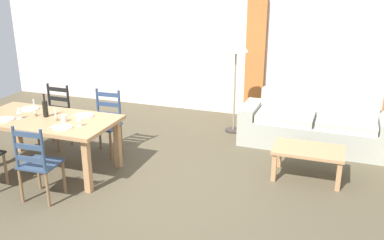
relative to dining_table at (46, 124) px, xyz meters
name	(u,v)px	position (x,y,z in m)	size (l,w,h in m)	color
ground_plane	(155,187)	(1.56, 0.02, -0.67)	(9.60, 9.60, 0.02)	brown
wall_far	(225,43)	(1.56, 3.32, 0.69)	(9.60, 0.16, 2.70)	silver
curtain_panel_left	(255,59)	(2.16, 3.18, 0.44)	(0.35, 0.08, 2.20)	#B76931
dining_table	(46,124)	(0.00, 0.00, 0.00)	(1.90, 0.96, 0.75)	tan
dining_chair_near_right	(38,163)	(0.42, -0.74, -0.19)	(0.44, 0.42, 0.96)	#2F435E
dining_chair_far_left	(55,116)	(-0.44, 0.77, -0.19)	(0.43, 0.41, 0.96)	black
dining_chair_far_right	(106,123)	(0.45, 0.77, -0.19)	(0.44, 0.42, 0.96)	navy
dinner_plate_near_left	(5,120)	(-0.45, -0.25, 0.10)	(0.24, 0.24, 0.02)	white
dinner_plate_near_right	(63,127)	(0.45, -0.25, 0.10)	(0.24, 0.24, 0.02)	white
fork_near_right	(53,126)	(0.30, -0.25, 0.09)	(0.02, 0.17, 0.01)	silver
dinner_plate_far_left	(30,109)	(-0.45, 0.25, 0.10)	(0.24, 0.24, 0.02)	white
fork_far_left	(22,108)	(-0.60, 0.25, 0.09)	(0.02, 0.17, 0.01)	silver
dinner_plate_far_right	(85,115)	(0.45, 0.25, 0.10)	(0.24, 0.24, 0.02)	white
fork_far_right	(75,115)	(0.30, 0.25, 0.09)	(0.02, 0.17, 0.01)	silver
wine_bottle	(45,108)	(-0.03, 0.05, 0.20)	(0.07, 0.07, 0.32)	black
wine_glass_near_left	(19,111)	(-0.31, -0.13, 0.20)	(0.06, 0.06, 0.16)	white
wine_glass_near_right	(79,118)	(0.61, -0.12, 0.20)	(0.06, 0.06, 0.16)	white
coffee_cup_primary	(64,118)	(0.32, -0.04, 0.13)	(0.07, 0.07, 0.09)	beige
candle_tall	(35,111)	(-0.18, 0.02, 0.15)	(0.05, 0.05, 0.24)	#998C66
candle_short	(56,117)	(0.20, -0.04, 0.14)	(0.05, 0.05, 0.18)	#998C66
couch	(315,128)	(3.37, 2.13, -0.37)	(2.29, 0.84, 0.80)	#A5A799
coffee_table	(308,153)	(3.37, 0.91, -0.31)	(0.90, 0.56, 0.42)	tan
standing_lamp	(236,49)	(2.01, 2.31, 0.75)	(0.40, 0.40, 1.64)	#332D28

